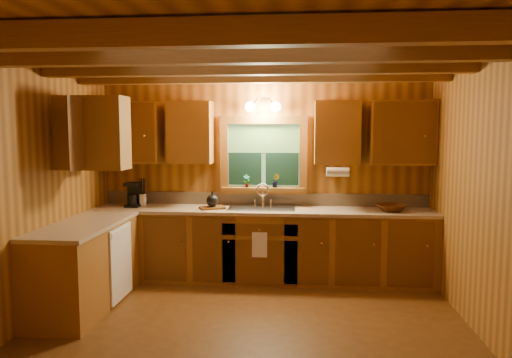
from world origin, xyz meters
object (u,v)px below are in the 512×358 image
object	(u,v)px
coffee_maker	(134,195)
wicker_basket	(391,208)
cutting_board	(212,208)
sink	(262,212)

from	to	relation	value
coffee_maker	wicker_basket	distance (m)	3.21
cutting_board	wicker_basket	size ratio (longest dim) A/B	0.87
coffee_maker	cutting_board	size ratio (longest dim) A/B	1.03
coffee_maker	wicker_basket	size ratio (longest dim) A/B	0.89
wicker_basket	sink	bearing A→B (deg)	177.59
sink	wicker_basket	distance (m)	1.56
sink	wicker_basket	xyz separation A→B (m)	(1.56, -0.07, 0.09)
coffee_maker	wicker_basket	world-z (taller)	coffee_maker
sink	coffee_maker	distance (m)	1.66
sink	cutting_board	size ratio (longest dim) A/B	2.75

